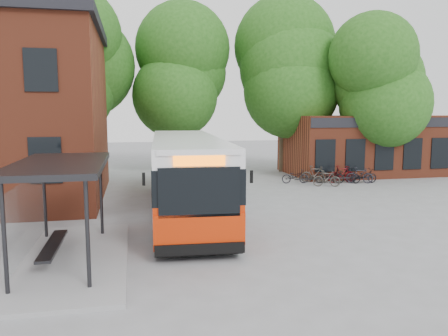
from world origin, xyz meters
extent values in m
plane|color=gray|center=(0.00, 0.00, 0.00)|extent=(100.00, 100.00, 0.00)
imported|color=black|center=(6.98, 10.74, 0.42)|extent=(1.66, 0.71, 0.85)
imported|color=#3F3B35|center=(8.32, 9.23, 0.47)|extent=(1.62, 0.91, 0.94)
imported|color=black|center=(9.01, 10.32, 0.45)|extent=(1.80, 1.19, 0.90)
imported|color=#383530|center=(8.26, 10.72, 0.52)|extent=(1.78, 0.91, 1.03)
imported|color=black|center=(10.14, 10.76, 0.45)|extent=(1.74, 0.69, 0.90)
imported|color=#570B0F|center=(9.80, 10.33, 0.52)|extent=(1.77, 0.58, 1.05)
imported|color=black|center=(11.06, 9.92, 0.44)|extent=(1.71, 0.70, 0.88)
imported|color=#21212A|center=(10.79, 9.96, 0.48)|extent=(1.64, 0.96, 0.95)
camera|label=1|loc=(-2.52, -13.70, 4.23)|focal=35.00mm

